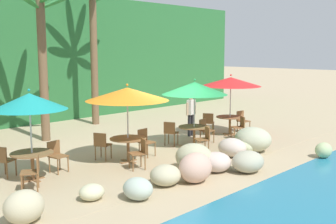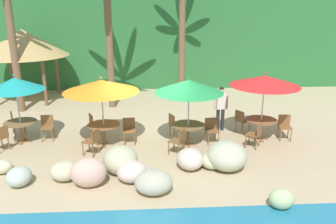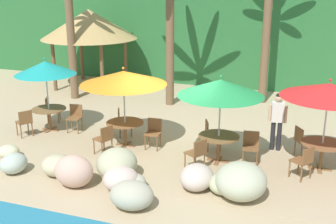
{
  "view_description": "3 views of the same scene",
  "coord_description": "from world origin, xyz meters",
  "px_view_note": "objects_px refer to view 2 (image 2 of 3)",
  "views": [
    {
      "loc": [
        -9.39,
        -9.48,
        3.38
      ],
      "look_at": [
        0.26,
        -0.11,
        1.36
      ],
      "focal_mm": 44.39,
      "sensor_mm": 36.0,
      "label": 1
    },
    {
      "loc": [
        0.11,
        -10.89,
        4.61
      ],
      "look_at": [
        0.76,
        0.39,
        0.99
      ],
      "focal_mm": 36.15,
      "sensor_mm": 36.0,
      "label": 2
    },
    {
      "loc": [
        3.62,
        -10.73,
        4.78
      ],
      "look_at": [
        -0.33,
        0.57,
        0.98
      ],
      "focal_mm": 45.34,
      "sensor_mm": 36.0,
      "label": 3
    }
  ],
  "objects_px": {
    "chair_teal_seaward": "(47,126)",
    "palm_tree_third": "(182,10)",
    "chair_red_seaward": "(285,125)",
    "waiter_in_white": "(221,106)",
    "chair_green_inland": "(174,124)",
    "palm_tree_nearest": "(10,21)",
    "chair_orange_seaward": "(129,129)",
    "chair_teal_inland": "(16,121)",
    "umbrella_orange": "(101,86)",
    "umbrella_green": "(189,86)",
    "chair_red_inland": "(241,120)",
    "chair_orange_inland": "(94,124)",
    "dining_table_green": "(188,128)",
    "dining_table_orange": "(104,128)",
    "chair_green_seaward": "(211,129)",
    "chair_green_left": "(179,140)",
    "chair_teal_left": "(1,137)",
    "chair_orange_left": "(93,140)",
    "palapa_hut": "(23,43)",
    "dining_table_red": "(261,123)",
    "chair_red_left": "(256,134)",
    "umbrella_red": "(265,81)",
    "umbrella_teal": "(15,84)",
    "palm_tree_second": "(108,18)"
  },
  "relations": [
    {
      "from": "chair_teal_seaward",
      "to": "palm_tree_third",
      "type": "relative_size",
      "value": 0.14
    },
    {
      "from": "chair_orange_inland",
      "to": "chair_green_left",
      "type": "height_order",
      "value": "same"
    },
    {
      "from": "chair_teal_inland",
      "to": "dining_table_orange",
      "type": "relative_size",
      "value": 0.79
    },
    {
      "from": "umbrella_green",
      "to": "chair_red_left",
      "type": "xyz_separation_m",
      "value": [
        2.22,
        -0.37,
        -1.56
      ]
    },
    {
      "from": "chair_teal_inland",
      "to": "palapa_hut",
      "type": "xyz_separation_m",
      "value": [
        -1.14,
        4.93,
        2.31
      ]
    },
    {
      "from": "chair_red_inland",
      "to": "chair_green_seaward",
      "type": "bearing_deg",
      "value": -145.84
    },
    {
      "from": "chair_green_seaward",
      "to": "chair_red_inland",
      "type": "height_order",
      "value": "same"
    },
    {
      "from": "chair_teal_inland",
      "to": "chair_red_seaward",
      "type": "bearing_deg",
      "value": -5.72
    },
    {
      "from": "chair_orange_inland",
      "to": "palm_tree_third",
      "type": "bearing_deg",
      "value": 55.73
    },
    {
      "from": "chair_teal_seaward",
      "to": "palm_tree_third",
      "type": "bearing_deg",
      "value": 45.91
    },
    {
      "from": "chair_green_seaward",
      "to": "palm_tree_third",
      "type": "xyz_separation_m",
      "value": [
        -0.47,
        6.08,
        3.79
      ]
    },
    {
      "from": "umbrella_red",
      "to": "palapa_hut",
      "type": "xyz_separation_m",
      "value": [
        -9.96,
        5.9,
        0.69
      ]
    },
    {
      "from": "chair_teal_seaward",
      "to": "umbrella_orange",
      "type": "relative_size",
      "value": 0.35
    },
    {
      "from": "chair_teal_left",
      "to": "chair_orange_left",
      "type": "xyz_separation_m",
      "value": [
        3.02,
        -0.47,
        0.0
      ]
    },
    {
      "from": "chair_teal_seaward",
      "to": "umbrella_orange",
      "type": "bearing_deg",
      "value": -17.08
    },
    {
      "from": "umbrella_red",
      "to": "chair_teal_left",
      "type": "bearing_deg",
      "value": -176.55
    },
    {
      "from": "chair_teal_left",
      "to": "chair_green_seaward",
      "type": "bearing_deg",
      "value": 2.81
    },
    {
      "from": "umbrella_red",
      "to": "palm_tree_third",
      "type": "relative_size",
      "value": 0.38
    },
    {
      "from": "chair_teal_left",
      "to": "chair_red_left",
      "type": "relative_size",
      "value": 1.0
    },
    {
      "from": "palm_tree_third",
      "to": "chair_orange_seaward",
      "type": "bearing_deg",
      "value": -111.75
    },
    {
      "from": "chair_green_seaward",
      "to": "chair_green_inland",
      "type": "relative_size",
      "value": 1.0
    },
    {
      "from": "chair_teal_inland",
      "to": "umbrella_red",
      "type": "relative_size",
      "value": 0.36
    },
    {
      "from": "dining_table_orange",
      "to": "dining_table_green",
      "type": "height_order",
      "value": "same"
    },
    {
      "from": "chair_green_inland",
      "to": "palm_tree_nearest",
      "type": "height_order",
      "value": "palm_tree_nearest"
    },
    {
      "from": "chair_orange_left",
      "to": "palapa_hut",
      "type": "height_order",
      "value": "palapa_hut"
    },
    {
      "from": "dining_table_orange",
      "to": "palm_tree_second",
      "type": "bearing_deg",
      "value": 92.26
    },
    {
      "from": "umbrella_orange",
      "to": "umbrella_green",
      "type": "relative_size",
      "value": 1.04
    },
    {
      "from": "dining_table_green",
      "to": "palm_tree_nearest",
      "type": "xyz_separation_m",
      "value": [
        -7.04,
        4.33,
        3.32
      ]
    },
    {
      "from": "waiter_in_white",
      "to": "dining_table_orange",
      "type": "bearing_deg",
      "value": -164.67
    },
    {
      "from": "chair_orange_seaward",
      "to": "chair_green_seaward",
      "type": "relative_size",
      "value": 1.0
    },
    {
      "from": "chair_orange_seaward",
      "to": "chair_orange_inland",
      "type": "bearing_deg",
      "value": 155.38
    },
    {
      "from": "chair_teal_seaward",
      "to": "chair_green_left",
      "type": "xyz_separation_m",
      "value": [
        4.53,
        -1.59,
        0.0
      ]
    },
    {
      "from": "umbrella_green",
      "to": "chair_red_left",
      "type": "relative_size",
      "value": 2.76
    },
    {
      "from": "chair_orange_seaward",
      "to": "chair_red_seaward",
      "type": "xyz_separation_m",
      "value": [
        5.49,
        0.03,
        0.0
      ]
    },
    {
      "from": "chair_red_inland",
      "to": "waiter_in_white",
      "type": "xyz_separation_m",
      "value": [
        -0.73,
        0.3,
        0.47
      ]
    },
    {
      "from": "chair_green_inland",
      "to": "palapa_hut",
      "type": "bearing_deg",
      "value": 141.42
    },
    {
      "from": "umbrella_teal",
      "to": "palm_tree_nearest",
      "type": "distance_m",
      "value": 4.35
    },
    {
      "from": "chair_red_seaward",
      "to": "chair_teal_seaward",
      "type": "bearing_deg",
      "value": 176.91
    },
    {
      "from": "chair_green_seaward",
      "to": "umbrella_red",
      "type": "bearing_deg",
      "value": 5.92
    },
    {
      "from": "chair_teal_inland",
      "to": "umbrella_orange",
      "type": "relative_size",
      "value": 0.35
    },
    {
      "from": "chair_teal_seaward",
      "to": "chair_green_inland",
      "type": "xyz_separation_m",
      "value": [
        4.5,
        -0.08,
        0.0
      ]
    },
    {
      "from": "dining_table_orange",
      "to": "chair_red_seaward",
      "type": "distance_m",
      "value": 6.33
    },
    {
      "from": "chair_teal_seaward",
      "to": "chair_green_left",
      "type": "relative_size",
      "value": 1.0
    },
    {
      "from": "chair_green_left",
      "to": "dining_table_red",
      "type": "relative_size",
      "value": 0.79
    },
    {
      "from": "chair_green_inland",
      "to": "umbrella_red",
      "type": "xyz_separation_m",
      "value": [
        3.04,
        -0.37,
        1.62
      ]
    },
    {
      "from": "chair_teal_left",
      "to": "dining_table_orange",
      "type": "height_order",
      "value": "chair_teal_left"
    },
    {
      "from": "chair_orange_left",
      "to": "palm_tree_nearest",
      "type": "height_order",
      "value": "palm_tree_nearest"
    },
    {
      "from": "chair_green_seaward",
      "to": "palapa_hut",
      "type": "height_order",
      "value": "palapa_hut"
    },
    {
      "from": "chair_teal_inland",
      "to": "chair_teal_left",
      "type": "xyz_separation_m",
      "value": [
        0.07,
        -1.49,
        0.0
      ]
    },
    {
      "from": "chair_red_seaward",
      "to": "waiter_in_white",
      "type": "xyz_separation_m",
      "value": [
        -2.1,
        0.98,
        0.47
      ]
    }
  ]
}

